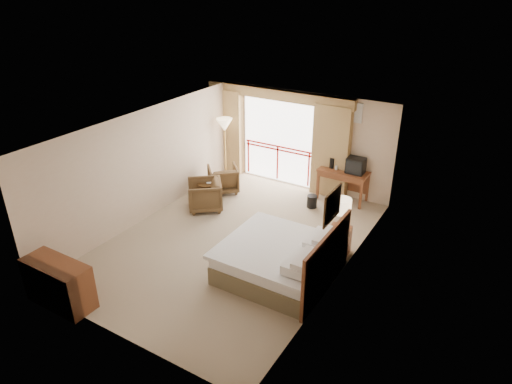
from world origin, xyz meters
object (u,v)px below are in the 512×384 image
Objects in this scene: tv at (356,166)px; armchair_near at (206,208)px; armchair_far at (224,191)px; table_lamp at (342,206)px; wastebasket at (312,201)px; bed at (281,260)px; nightstand at (338,242)px; floor_lamp at (225,127)px; desk at (344,176)px; dresser at (58,284)px; side_table at (207,189)px.

armchair_near is at bearing -153.48° from tv.
tv is at bearing 156.08° from armchair_far.
table_lamp is 2.39m from wastebasket.
table_lamp is at bearing 62.97° from bed.
armchair_near is (-3.13, -2.29, -1.05)m from tv.
armchair_near is (-3.72, 0.23, -0.31)m from nightstand.
armchair_near is at bearing -70.85° from floor_lamp.
armchair_near is at bearing -141.36° from desk.
armchair_far is at bearing 161.79° from table_lamp.
dresser is (-3.74, -4.14, 0.13)m from nightstand.
nightstand is 0.35× the size of floor_lamp.
wastebasket is 0.58× the size of side_table.
dresser reaches higher than desk.
tv is (0.30, -0.06, 0.39)m from desk.
bed is 1.60× the size of dresser.
side_table is at bearing -158.94° from tv.
dresser is at bearing -124.96° from tv.
bed is at bearing -117.03° from table_lamp.
bed is at bearing 44.39° from dresser.
bed is 3.77× the size of side_table.
side_table reaches higher than armchair_near.
wastebasket is at bearing 83.49° from armchair_near.
armchair_near reaches higher than armchair_far.
bed is 5.19m from floor_lamp.
floor_lamp is (-4.39, 2.15, 1.24)m from nightstand.
bed is 3.19× the size of table_lamp.
wastebasket is 0.25× the size of dresser.
bed is 3.71m from side_table.
armchair_near is 0.54m from side_table.
table_lamp is 0.51× the size of desk.
desk reaches higher than nightstand.
armchair_far is 1.81m from floor_lamp.
dresser is at bearing -137.05° from bed.
armchair_far is (-3.92, 1.34, -0.31)m from nightstand.
armchair_near is 1.51× the size of side_table.
floor_lamp is (-3.80, -0.38, 0.50)m from tv.
wastebasket is 0.18× the size of floor_lamp.
armchair_far is 0.44× the size of floor_lamp.
floor_lamp reaches higher than side_table.
bed is 1.63× the size of desk.
armchair_near is 0.47× the size of floor_lamp.
wastebasket is 6.32m from dresser.
desk is at bearing 7.19° from floor_lamp.
tv reaches higher than armchair_far.
armchair_near is at bearing 91.22° from dresser.
bed is at bearing -88.17° from desk.
armchair_near is 4.40m from dresser.
dresser reaches higher than side_table.
bed is at bearing 97.20° from armchair_far.
table_lamp is 2.54m from tv.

